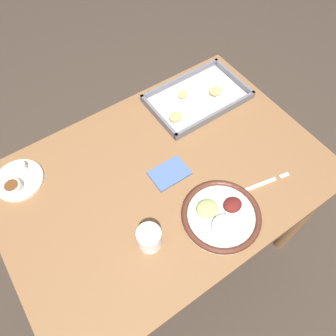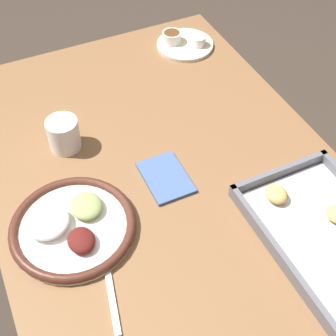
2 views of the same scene
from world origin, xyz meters
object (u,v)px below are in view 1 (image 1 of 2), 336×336
at_px(baking_tray, 197,98).
at_px(napkin, 170,173).
at_px(dinner_plate, 221,216).
at_px(saucer_plate, 18,180).
at_px(fork, 258,186).
at_px(drinking_cup, 149,238).

xyz_separation_m(baking_tray, napkin, (-0.29, -0.22, -0.01)).
height_order(dinner_plate, saucer_plate, dinner_plate).
height_order(fork, drinking_cup, drinking_cup).
xyz_separation_m(saucer_plate, napkin, (0.44, -0.26, -0.01)).
relative_size(baking_tray, napkin, 2.97).
relative_size(dinner_plate, fork, 1.15).
bearing_deg(napkin, saucer_plate, 149.19).
distance_m(saucer_plate, drinking_cup, 0.50).
height_order(fork, napkin, napkin).
xyz_separation_m(fork, baking_tray, (0.07, 0.43, 0.01)).
xyz_separation_m(fork, saucer_plate, (-0.66, 0.47, 0.01)).
distance_m(baking_tray, drinking_cup, 0.62).
distance_m(dinner_plate, drinking_cup, 0.24).
bearing_deg(napkin, fork, -43.78).
relative_size(dinner_plate, napkin, 1.95).
xyz_separation_m(drinking_cup, napkin, (0.19, 0.17, -0.03)).
xyz_separation_m(dinner_plate, drinking_cup, (-0.23, 0.06, 0.03)).
distance_m(fork, saucer_plate, 0.81).
bearing_deg(dinner_plate, fork, 6.20).
xyz_separation_m(baking_tray, drinking_cup, (-0.48, -0.39, 0.03)).
height_order(dinner_plate, fork, dinner_plate).
xyz_separation_m(saucer_plate, drinking_cup, (0.25, -0.43, 0.03)).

